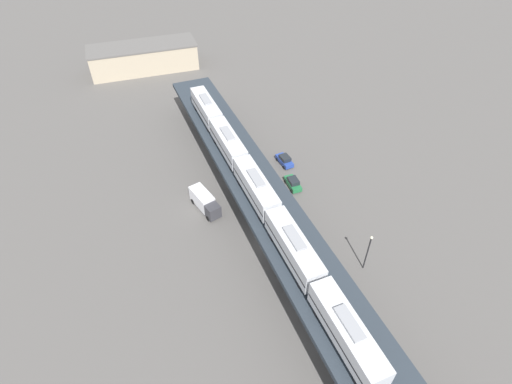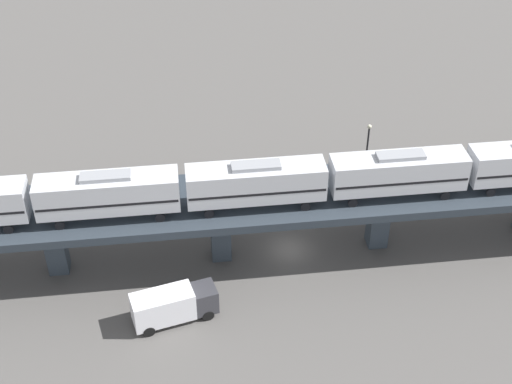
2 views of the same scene
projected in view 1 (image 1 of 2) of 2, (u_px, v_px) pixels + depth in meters
The scene contains 8 objects.
ground_plane at pixel (272, 241), 63.68m from camera, with size 400.00×400.00×0.00m, color #514F4C.
elevated_viaduct at pixel (274, 216), 59.68m from camera, with size 19.34×92.34×6.78m.
subway_train at pixel (256, 187), 59.40m from camera, with size 10.25×62.29×4.45m.
street_car_blue at pixel (285, 160), 78.12m from camera, with size 2.59×4.66×1.89m.
street_car_green at pixel (293, 183), 72.97m from camera, with size 2.22×4.53×1.89m.
delivery_truck at pixel (205, 202), 68.05m from camera, with size 4.57×7.54×3.20m.
street_lamp at pixel (368, 250), 57.07m from camera, with size 0.44×0.44×6.94m.
warehouse_building at pixel (144, 57), 108.47m from camera, with size 29.09×11.78×6.80m.
Camera 1 is at (-13.77, -40.01, 48.31)m, focal length 28.00 mm.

